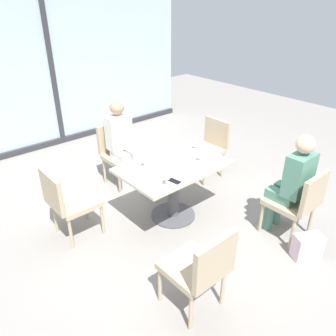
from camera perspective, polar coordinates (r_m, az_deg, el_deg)
ground_plane at (r=4.33m, az=0.88°, el=-8.11°), size 12.00×12.00×0.00m
window_wall_backdrop at (r=6.40m, az=-19.07°, el=14.32°), size 5.52×0.10×2.70m
dining_table_main at (r=4.04m, az=0.93°, el=-1.90°), size 1.27×0.83×0.73m
chair_front_right at (r=3.98m, az=21.33°, el=-5.19°), size 0.46×0.50×0.87m
chair_near_window at (r=4.93m, az=-8.50°, el=2.95°), size 0.46×0.51×0.87m
chair_far_left at (r=3.89m, az=-16.80°, el=-5.24°), size 0.50×0.46×0.87m
chair_far_right at (r=5.10m, az=7.08°, el=3.91°), size 0.50×0.46×0.87m
chair_front_left at (r=2.93m, az=5.57°, el=-16.48°), size 0.46×0.50×0.87m
person_front_right at (r=3.92m, az=20.47°, el=-2.08°), size 0.34×0.39×1.26m
person_near_window at (r=4.76m, az=-7.94°, el=4.77°), size 0.34×0.39×1.26m
wine_glass_0 at (r=3.86m, az=-4.04°, el=1.95°), size 0.07×0.07×0.18m
wine_glass_1 at (r=3.99m, az=5.56°, el=2.82°), size 0.07×0.07×0.18m
wine_glass_2 at (r=4.31m, az=4.82°, el=4.79°), size 0.07×0.07×0.18m
wine_glass_3 at (r=3.46m, az=-0.26°, el=-1.17°), size 0.07×0.07×0.18m
coffee_cup at (r=3.61m, az=-0.70°, el=-1.46°), size 0.08×0.08×0.09m
cell_phone_on_table at (r=3.61m, az=1.07°, el=-2.24°), size 0.09×0.15×0.01m
handbag_0 at (r=3.94m, az=22.67°, el=-12.23°), size 0.34×0.28×0.28m
handbag_1 at (r=4.71m, az=-2.18°, el=-2.86°), size 0.31×0.19×0.28m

